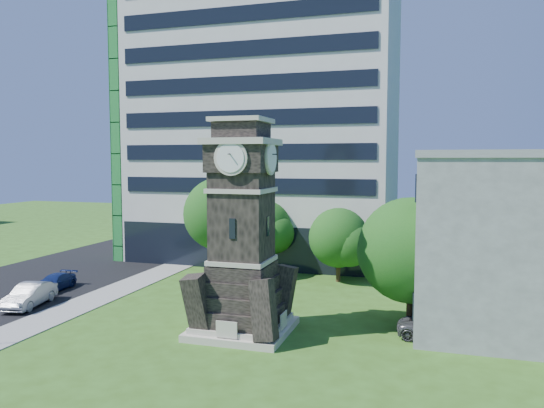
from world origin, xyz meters
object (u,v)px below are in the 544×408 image
(car_east_lot, at_px, (439,329))
(park_bench, at_px, (248,331))
(clock_tower, at_px, (242,241))
(car_street_north, at_px, (54,283))
(car_street_mid, at_px, (30,295))

(car_east_lot, bearing_deg, park_bench, 111.74)
(clock_tower, xyz_separation_m, car_street_north, (-17.07, 4.96, -4.68))
(car_street_mid, height_order, park_bench, car_street_mid)
(car_street_north, height_order, park_bench, car_street_north)
(park_bench, bearing_deg, car_street_mid, 160.62)
(car_street_north, bearing_deg, park_bench, -24.39)
(clock_tower, height_order, park_bench, clock_tower)
(car_street_mid, bearing_deg, car_east_lot, -9.53)
(car_street_mid, relative_size, park_bench, 2.50)
(park_bench, bearing_deg, clock_tower, 110.65)
(clock_tower, relative_size, car_street_mid, 2.61)
(car_street_mid, distance_m, car_east_lot, 26.46)
(park_bench, bearing_deg, car_east_lot, 4.65)
(car_street_mid, height_order, car_street_north, car_street_mid)
(park_bench, bearing_deg, car_street_north, 148.52)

